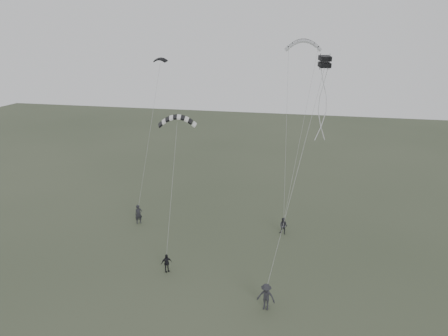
% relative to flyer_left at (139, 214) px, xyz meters
% --- Properties ---
extents(ground, '(140.00, 140.00, 0.00)m').
position_rel_flyer_left_xyz_m(ground, '(8.16, -6.96, -0.95)').
color(ground, '#38432E').
rests_on(ground, ground).
extents(flyer_left, '(0.82, 0.79, 1.90)m').
position_rel_flyer_left_xyz_m(flyer_left, '(0.00, 0.00, 0.00)').
color(flyer_left, black).
rests_on(flyer_left, ground).
extents(flyer_right, '(0.90, 0.78, 1.58)m').
position_rel_flyer_left_xyz_m(flyer_right, '(14.03, 0.78, -0.16)').
color(flyer_right, '#26262C').
rests_on(flyer_right, ground).
extents(flyer_center, '(0.91, 0.82, 1.48)m').
position_rel_flyer_left_xyz_m(flyer_center, '(5.79, -7.96, -0.21)').
color(flyer_center, black).
rests_on(flyer_center, ground).
extents(flyer_far, '(1.30, 0.83, 1.91)m').
position_rel_flyer_left_xyz_m(flyer_far, '(13.99, -11.04, 0.01)').
color(flyer_far, '#242429').
rests_on(flyer_far, ground).
extents(kite_dark_small, '(1.58, 0.94, 0.63)m').
position_rel_flyer_left_xyz_m(kite_dark_small, '(0.89, 5.26, 14.45)').
color(kite_dark_small, black).
rests_on(kite_dark_small, flyer_left).
extents(kite_pale_large, '(3.64, 1.41, 1.65)m').
position_rel_flyer_left_xyz_m(kite_pale_large, '(14.55, 9.02, 16.15)').
color(kite_pale_large, '#9DA0A2').
rests_on(kite_pale_large, flyer_right).
extents(kite_striped, '(3.34, 1.84, 1.38)m').
position_rel_flyer_left_xyz_m(kite_striped, '(4.91, -1.82, 10.14)').
color(kite_striped, black).
rests_on(kite_striped, flyer_center).
extents(kite_box, '(0.98, 1.04, 0.85)m').
position_rel_flyer_left_xyz_m(kite_box, '(16.78, -4.94, 15.07)').
color(kite_box, black).
rests_on(kite_box, flyer_far).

